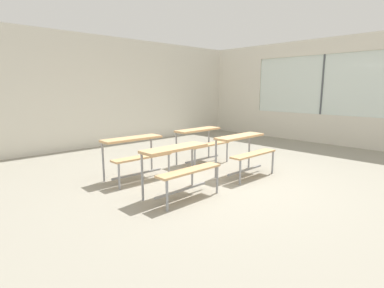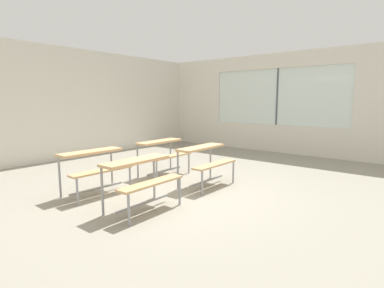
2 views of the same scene
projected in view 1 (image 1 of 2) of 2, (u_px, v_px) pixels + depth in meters
ground at (220, 183)px, 5.22m from camera, size 10.00×9.00×0.05m
wall_back at (97, 92)px, 8.16m from camera, size 10.00×0.12×3.00m
wall_right at (345, 94)px, 8.24m from camera, size 0.12×9.00×3.00m
desk_bench_r0c0 at (180, 160)px, 4.41m from camera, size 1.11×0.61×0.74m
desk_bench_r0c1 at (244, 146)px, 5.50m from camera, size 1.10×0.59×0.74m
desk_bench_r1c0 at (136, 148)px, 5.26m from camera, size 1.11×0.62×0.74m
desk_bench_r1c1 at (202, 138)px, 6.40m from camera, size 1.11×0.60×0.74m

